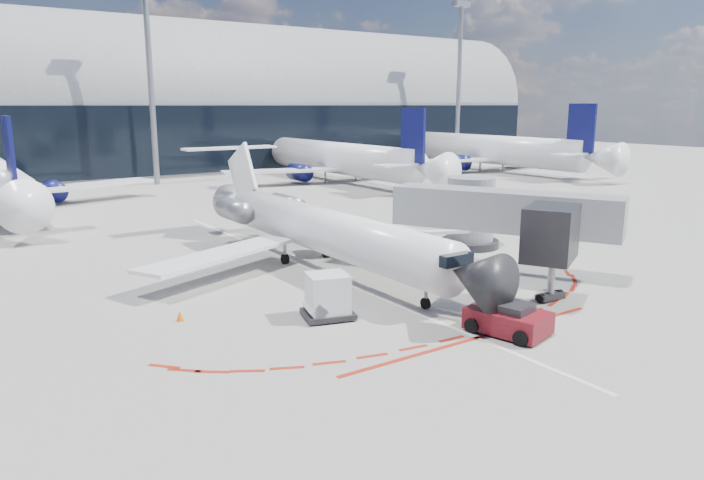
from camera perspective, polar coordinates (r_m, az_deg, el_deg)
ground at (r=35.68m, az=-1.93°, el=-3.38°), size 260.00×260.00×0.00m
apron_centerline at (r=37.33m, az=-3.57°, el=-2.69°), size 0.25×40.00×0.01m
apron_stop_bar at (r=27.13m, az=11.30°, el=-8.71°), size 14.00×0.25×0.01m
terminal_building at (r=95.85m, az=-23.56°, el=10.57°), size 150.00×24.15×24.00m
jet_bridge at (r=38.89m, az=12.78°, el=2.17°), size 10.03×15.20×4.90m
light_mast_centre at (r=80.60m, az=-17.85°, el=13.70°), size 0.70×0.70×25.00m
light_mast_east at (r=106.42m, az=9.67°, el=13.60°), size 0.70×0.70×25.00m
regional_jet at (r=37.85m, az=-3.29°, el=1.14°), size 22.61×27.89×6.98m
pushback_tug at (r=27.76m, az=14.02°, el=-7.04°), size 2.89×5.37×1.37m
ramp_worker at (r=32.31m, az=13.45°, el=-3.92°), size 0.69×0.61×1.59m
uld_container at (r=28.67m, az=-2.22°, el=-5.15°), size 2.65×2.42×2.09m
safety_cone_left at (r=29.55m, az=-15.36°, el=-6.67°), size 0.35×0.35×0.48m
safety_cone_right at (r=30.58m, az=12.67°, el=-5.81°), size 0.41×0.41×0.56m
bg_airliner_1 at (r=80.73m, az=-1.46°, el=9.49°), size 35.73×37.84×11.56m
bg_airliner_2 at (r=96.24m, az=12.26°, el=9.84°), size 37.64×39.86×12.18m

